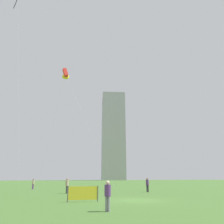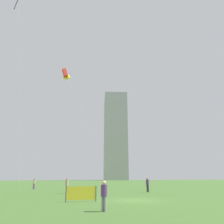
# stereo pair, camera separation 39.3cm
# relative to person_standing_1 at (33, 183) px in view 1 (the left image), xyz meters

# --- Properties ---
(ground) EXTENTS (280.00, 280.00, 0.00)m
(ground) POSITION_rel_person_standing_1_xyz_m (7.78, -22.43, -0.95)
(ground) COLOR #3D6028
(person_standing_1) EXTENTS (0.37, 0.37, 1.65)m
(person_standing_1) POSITION_rel_person_standing_1_xyz_m (0.00, 0.00, 0.00)
(person_standing_1) COLOR #593372
(person_standing_1) RESTS_ON ground
(person_standing_2) EXTENTS (0.40, 0.40, 1.80)m
(person_standing_2) POSITION_rel_person_standing_1_xyz_m (3.60, -12.04, 0.09)
(person_standing_2) COLOR #2D2D33
(person_standing_2) RESTS_ON ground
(person_standing_3) EXTENTS (0.40, 0.40, 1.80)m
(person_standing_3) POSITION_rel_person_standing_1_xyz_m (14.20, -13.14, 0.09)
(person_standing_3) COLOR #2D2D33
(person_standing_3) RESTS_ON ground
(person_standing_5) EXTENTS (0.38, 0.38, 1.70)m
(person_standing_5) POSITION_rel_person_standing_1_xyz_m (3.38, -27.75, 0.03)
(person_standing_5) COLOR gray
(person_standing_5) RESTS_ON ground
(kite_flying_2) EXTENTS (2.35, 7.20, 15.31)m
(kite_flying_2) POSITION_rel_person_standing_1_xyz_m (2.14, -14.78, 13.65)
(kite_flying_2) COLOR silver
(kite_flying_2) RESTS_ON ground
(kite_flying_3) EXTENTS (11.06, 2.88, 23.44)m
(kite_flying_3) POSITION_rel_person_standing_1_xyz_m (4.49, 2.30, 21.60)
(kite_flying_3) COLOR silver
(kite_flying_3) RESTS_ON ground
(distant_highrise_1) EXTENTS (22.88, 29.24, 62.37)m
(distant_highrise_1) POSITION_rel_person_standing_1_xyz_m (56.94, 113.23, 30.23)
(distant_highrise_1) COLOR #A8A8AD
(distant_highrise_1) RESTS_ON ground
(event_banner) EXTENTS (2.47, 0.41, 1.24)m
(event_banner) POSITION_rel_person_standing_1_xyz_m (3.24, -22.12, -0.29)
(event_banner) COLOR #4C4C4C
(event_banner) RESTS_ON ground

